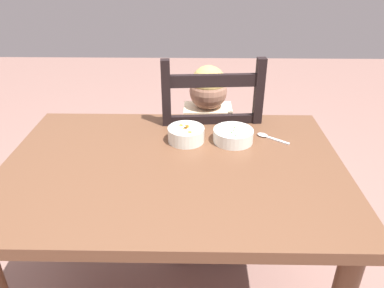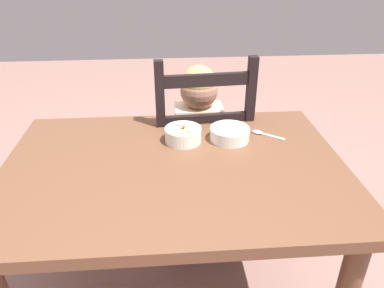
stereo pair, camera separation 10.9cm
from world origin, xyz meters
name	(u,v)px [view 1 (the left image)]	position (x,y,z in m)	size (l,w,h in m)	color
dining_table	(174,191)	(0.00, 0.00, 0.63)	(1.18, 0.83, 0.74)	brown
dining_chair	(208,162)	(0.14, 0.46, 0.47)	(0.45, 0.45, 1.02)	black
child_figure	(207,134)	(0.13, 0.46, 0.62)	(0.32, 0.31, 0.94)	beige
bowl_of_peas	(233,135)	(0.22, 0.17, 0.77)	(0.15, 0.15, 0.05)	white
bowl_of_carrots	(186,134)	(0.04, 0.17, 0.77)	(0.14, 0.14, 0.06)	white
spoon	(267,136)	(0.36, 0.20, 0.75)	(0.12, 0.10, 0.01)	silver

